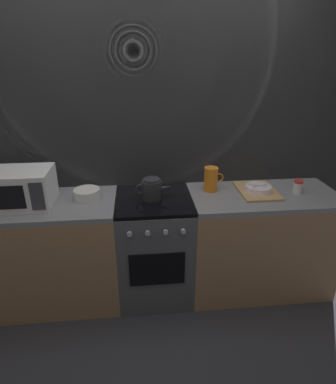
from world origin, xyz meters
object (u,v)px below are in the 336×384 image
(mixing_bowl, at_px, (87,194))
(spice_jar, at_px, (298,187))
(stove_unit, at_px, (155,247))
(dish_pile, at_px, (257,190))
(pitcher, at_px, (211,179))
(kettle, at_px, (152,189))
(microwave, at_px, (20,188))

(mixing_bowl, height_order, spice_jar, spice_jar)
(stove_unit, bearing_deg, dish_pile, 2.41)
(pitcher, bearing_deg, dish_pile, -11.95)
(spice_jar, bearing_deg, stove_unit, -179.78)
(stove_unit, height_order, kettle, kettle)
(dish_pile, bearing_deg, kettle, -177.72)
(microwave, xyz_separation_m, mixing_bowl, (0.47, 0.06, -0.10))
(stove_unit, height_order, microwave, microwave)
(microwave, height_order, mixing_bowl, microwave)
(mixing_bowl, bearing_deg, dish_pile, -0.46)
(stove_unit, height_order, spice_jar, spice_jar)
(microwave, distance_m, mixing_bowl, 0.48)
(microwave, xyz_separation_m, pitcher, (1.46, 0.12, -0.03))
(mixing_bowl, distance_m, dish_pile, 1.36)
(microwave, xyz_separation_m, spice_jar, (2.15, 0.01, -0.08))
(kettle, xyz_separation_m, dish_pile, (0.86, 0.03, -0.06))
(pitcher, height_order, dish_pile, pitcher)
(microwave, distance_m, dish_pile, 1.83)
(pitcher, distance_m, spice_jar, 0.70)
(stove_unit, distance_m, dish_pile, 0.97)
(stove_unit, relative_size, spice_jar, 8.57)
(kettle, height_order, dish_pile, kettle)
(mixing_bowl, bearing_deg, stove_unit, -5.19)
(pitcher, bearing_deg, mixing_bowl, -176.11)
(kettle, distance_m, spice_jar, 1.18)
(stove_unit, xyz_separation_m, microwave, (-0.98, -0.01, 0.59))
(microwave, bearing_deg, pitcher, 4.82)
(stove_unit, height_order, pitcher, pitcher)
(spice_jar, bearing_deg, kettle, -179.85)
(microwave, relative_size, kettle, 1.62)
(dish_pile, bearing_deg, mixing_bowl, 179.54)
(dish_pile, bearing_deg, pitcher, 168.05)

